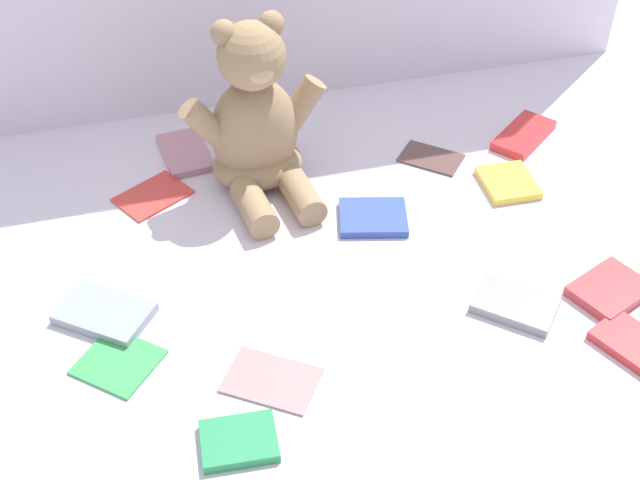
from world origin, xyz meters
name	(u,v)px	position (x,y,z in m)	size (l,w,h in m)	color
ground_plane	(312,246)	(0.00, 0.00, 0.00)	(3.20, 3.20, 0.00)	silver
teddy_bear	(256,127)	(-0.04, 0.18, 0.11)	(0.25, 0.23, 0.30)	#9E7F5B
book_case_0	(515,305)	(0.25, -0.20, 0.01)	(0.07, 0.11, 0.01)	gray
book_case_1	(373,217)	(0.11, 0.03, 0.01)	(0.09, 0.11, 0.01)	#334DAA
book_case_3	(153,195)	(-0.22, 0.19, 0.00)	(0.08, 0.11, 0.01)	#D43E37
book_case_4	(508,183)	(0.36, 0.06, 0.01)	(0.08, 0.10, 0.01)	yellow
book_case_5	(118,361)	(-0.31, -0.16, 0.00)	(0.09, 0.10, 0.01)	green
book_case_6	(271,379)	(-0.12, -0.25, 0.00)	(0.08, 0.12, 0.01)	#A87F80
book_case_7	(105,313)	(-0.32, -0.07, 0.01)	(0.08, 0.13, 0.02)	#919AAA
book_case_9	(431,157)	(0.26, 0.17, 0.00)	(0.07, 0.10, 0.01)	brown
book_case_10	(524,135)	(0.44, 0.18, 0.01)	(0.07, 0.13, 0.02)	red
book_case_11	(610,290)	(0.39, -0.21, 0.01)	(0.08, 0.11, 0.02)	#C43C3F
book_case_12	(185,153)	(-0.15, 0.29, 0.01)	(0.08, 0.13, 0.01)	#B98193
book_case_13	(239,441)	(-0.18, -0.33, 0.01)	(0.07, 0.09, 0.01)	#2A9056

